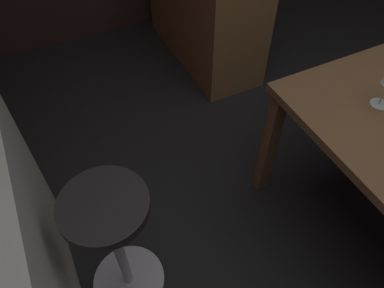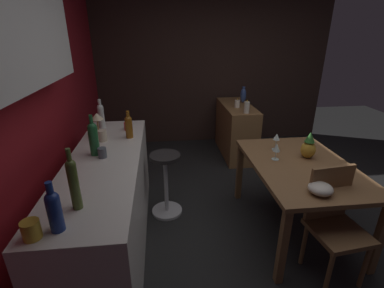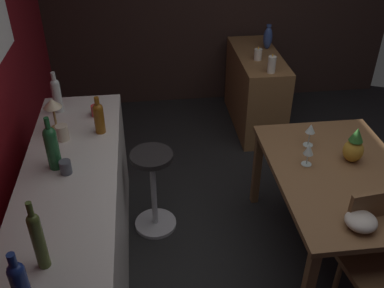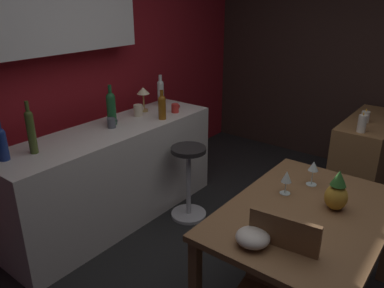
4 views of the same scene
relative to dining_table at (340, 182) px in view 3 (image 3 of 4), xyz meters
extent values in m
plane|color=black|center=(0.08, 0.29, -0.66)|extent=(9.00, 9.00, 0.00)
cube|color=brown|center=(0.00, 0.00, 0.06)|extent=(1.34, 0.91, 0.04)
cube|color=brown|center=(0.62, 0.40, -0.31)|extent=(0.06, 0.06, 0.70)
cube|color=brown|center=(0.62, -0.40, -0.31)|extent=(0.06, 0.06, 0.70)
cube|color=silver|center=(-0.02, 1.80, -0.21)|extent=(2.10, 0.60, 0.90)
cube|color=olive|center=(1.92, 0.11, -0.25)|extent=(1.10, 0.44, 0.82)
cube|color=brown|center=(-0.60, -0.05, -0.22)|extent=(0.44, 0.44, 0.04)
cube|color=brown|center=(-0.42, -0.03, 0.02)|extent=(0.07, 0.38, 0.49)
cylinder|color=brown|center=(-0.43, -0.19, -0.45)|extent=(0.04, 0.04, 0.42)
cylinder|color=brown|center=(-0.46, 0.13, -0.45)|extent=(0.04, 0.04, 0.42)
cylinder|color=#262323|center=(0.42, 1.28, 0.03)|extent=(0.32, 0.32, 0.04)
cylinder|color=silver|center=(0.42, 1.28, -0.31)|extent=(0.04, 0.04, 0.67)
cylinder|color=silver|center=(0.42, 1.28, -0.64)|extent=(0.34, 0.34, 0.03)
cylinder|color=silver|center=(0.12, 0.21, 0.09)|extent=(0.07, 0.07, 0.00)
cylinder|color=silver|center=(0.12, 0.21, 0.13)|extent=(0.01, 0.01, 0.08)
cone|color=silver|center=(0.12, 0.21, 0.21)|extent=(0.07, 0.07, 0.08)
cylinder|color=silver|center=(0.36, 0.12, 0.09)|extent=(0.07, 0.07, 0.00)
cylinder|color=silver|center=(0.36, 0.12, 0.14)|extent=(0.01, 0.01, 0.11)
cone|color=silver|center=(0.36, 0.12, 0.23)|extent=(0.07, 0.07, 0.07)
ellipsoid|color=gold|center=(0.13, -0.12, 0.17)|extent=(0.14, 0.14, 0.16)
cone|color=#2D6B28|center=(0.13, -0.12, 0.30)|extent=(0.10, 0.10, 0.10)
ellipsoid|color=beige|center=(-0.50, 0.11, 0.13)|extent=(0.19, 0.19, 0.09)
cylinder|color=#8C5114|center=(0.46, 1.62, 0.34)|extent=(0.07, 0.07, 0.19)
sphere|color=#8C5114|center=(0.46, 1.62, 0.43)|extent=(0.07, 0.07, 0.07)
cylinder|color=#8C5114|center=(0.46, 1.62, 0.49)|extent=(0.03, 0.03, 0.07)
cylinder|color=navy|center=(-0.92, 1.88, 0.34)|extent=(0.08, 0.08, 0.20)
sphere|color=navy|center=(-0.92, 1.88, 0.44)|extent=(0.08, 0.08, 0.08)
cylinder|color=navy|center=(-0.92, 1.88, 0.50)|extent=(0.04, 0.04, 0.08)
cylinder|color=#1E592D|center=(0.08, 1.88, 0.37)|extent=(0.08, 0.08, 0.25)
sphere|color=#1E592D|center=(0.08, 1.88, 0.49)|extent=(0.08, 0.08, 0.08)
cylinder|color=#1E592D|center=(0.08, 1.88, 0.56)|extent=(0.03, 0.03, 0.09)
cylinder|color=silver|center=(0.81, 1.95, 0.36)|extent=(0.07, 0.07, 0.23)
sphere|color=silver|center=(0.81, 1.95, 0.47)|extent=(0.07, 0.07, 0.07)
cylinder|color=silver|center=(0.81, 1.95, 0.53)|extent=(0.03, 0.03, 0.07)
cylinder|color=#475623|center=(-0.72, 1.82, 0.39)|extent=(0.06, 0.06, 0.29)
sphere|color=#475623|center=(-0.72, 1.82, 0.54)|extent=(0.06, 0.06, 0.06)
cylinder|color=#475623|center=(-0.72, 1.82, 0.60)|extent=(0.03, 0.03, 0.08)
cylinder|color=#515660|center=(0.01, 1.80, 0.29)|extent=(0.07, 0.07, 0.09)
torus|color=#515660|center=(0.05, 1.80, 0.29)|extent=(0.05, 0.01, 0.05)
cylinder|color=red|center=(0.70, 1.66, 0.29)|extent=(0.07, 0.07, 0.09)
torus|color=red|center=(0.75, 1.66, 0.29)|extent=(0.05, 0.01, 0.05)
cylinder|color=beige|center=(0.40, 1.87, 0.30)|extent=(0.09, 0.09, 0.11)
torus|color=beige|center=(0.45, 1.87, 0.30)|extent=(0.05, 0.01, 0.05)
cylinder|color=#A58447|center=(0.54, 1.93, 0.25)|extent=(0.08, 0.08, 0.02)
cylinder|color=#A58447|center=(0.54, 1.93, 0.34)|extent=(0.02, 0.02, 0.16)
cone|color=beige|center=(0.54, 1.93, 0.45)|extent=(0.13, 0.13, 0.07)
cylinder|color=white|center=(1.47, 0.10, 0.24)|extent=(0.07, 0.07, 0.16)
ellipsoid|color=yellow|center=(1.47, 0.10, 0.34)|extent=(0.01, 0.01, 0.03)
cylinder|color=white|center=(1.78, 0.15, 0.22)|extent=(0.08, 0.08, 0.11)
ellipsoid|color=yellow|center=(1.78, 0.15, 0.29)|extent=(0.01, 0.01, 0.03)
ellipsoid|color=#334C8C|center=(2.06, -0.02, 0.28)|extent=(0.09, 0.09, 0.24)
cylinder|color=#334C8C|center=(2.06, -0.02, 0.41)|extent=(0.05, 0.05, 0.02)
camera|label=1|loc=(-0.30, 1.29, 1.11)|focal=34.15mm
camera|label=2|loc=(-2.22, 1.29, 1.25)|focal=26.07mm
camera|label=3|loc=(-2.22, 1.29, 1.89)|focal=40.97mm
camera|label=4|loc=(-2.04, -0.67, 1.34)|focal=35.35mm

